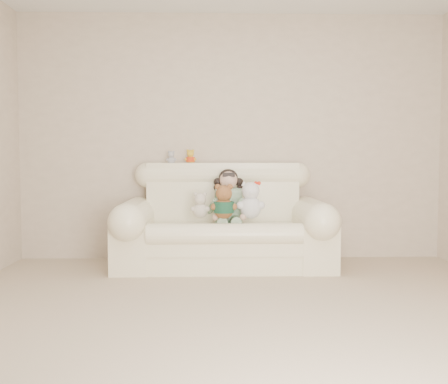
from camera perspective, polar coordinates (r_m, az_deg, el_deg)
floor at (r=3.33m, az=2.65°, el=-15.03°), size 5.00×5.00×0.00m
wall_back at (r=5.66m, az=0.84°, el=5.94°), size 4.50×0.00×4.50m
sofa at (r=5.18m, az=-0.03°, el=-2.53°), size 2.10×0.95×1.03m
seated_child at (r=5.24m, az=0.48°, el=-0.44°), size 0.36×0.43×0.56m
brown_teddy at (r=4.99m, az=-0.02°, el=-0.68°), size 0.29×0.24×0.39m
white_cat at (r=5.05m, az=2.88°, el=-0.44°), size 0.32×0.28×0.43m
cream_teddy at (r=5.07m, az=-2.58°, el=-1.16°), size 0.21×0.17×0.29m
yellow_mini_bear at (r=5.54m, az=-3.65°, el=3.94°), size 0.14×0.13×0.18m
grey_mini_plush at (r=5.50m, az=-5.71°, el=3.85°), size 0.13×0.12×0.17m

